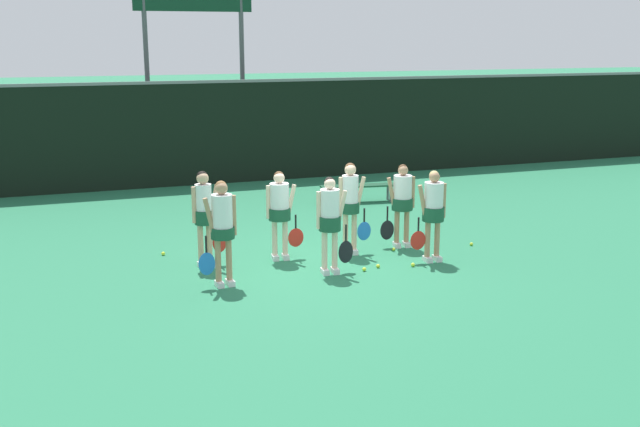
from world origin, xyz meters
The scene contains 17 objects.
ground_plane centered at (0.00, 0.00, 0.00)m, with size 140.00×140.00×0.00m, color #26724C.
fence_windscreen centered at (0.00, 8.19, 1.45)m, with size 60.00×0.08×2.87m.
scoreboard centered at (-0.33, 10.14, 4.76)m, with size 3.44×0.15×6.13m.
bench_courtside centered at (2.63, 4.64, 0.38)m, with size 1.96×0.62×0.43m.
player_0 centered at (-1.94, -0.55, 1.05)m, with size 0.66×0.39×1.77m.
player_1 centered at (-0.05, -0.51, 1.00)m, with size 0.65×0.38×1.70m.
player_2 centered at (1.97, -0.45, 0.99)m, with size 0.69×0.40×1.68m.
player_3 centered at (-2.01, 0.60, 1.02)m, with size 0.61×0.34×1.73m.
player_4 centered at (-0.62, 0.59, 0.98)m, with size 0.69×0.41×1.65m.
player_5 centered at (0.73, 0.49, 1.03)m, with size 0.62×0.35×1.74m.
player_6 centered at (1.86, 0.61, 0.96)m, with size 0.69×0.41×1.63m.
tennis_ball_0 centered at (0.56, -0.62, 0.03)m, with size 0.07×0.07×0.07m, color #CCE033.
tennis_ball_1 centered at (1.49, -0.67, 0.04)m, with size 0.07×0.07×0.07m, color #CCE033.
tennis_ball_2 centered at (0.87, -0.52, 0.03)m, with size 0.07×0.07×0.07m, color #CCE033.
tennis_ball_3 centered at (1.59, 0.37, 0.03)m, with size 0.06×0.06×0.06m, color #CCE033.
tennis_ball_4 centered at (3.19, 0.19, 0.03)m, with size 0.07×0.07×0.07m, color #CCE033.
tennis_ball_5 centered at (-2.64, 1.55, 0.04)m, with size 0.07×0.07×0.07m, color #CCE033.
Camera 1 is at (-4.39, -12.20, 4.02)m, focal length 42.00 mm.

